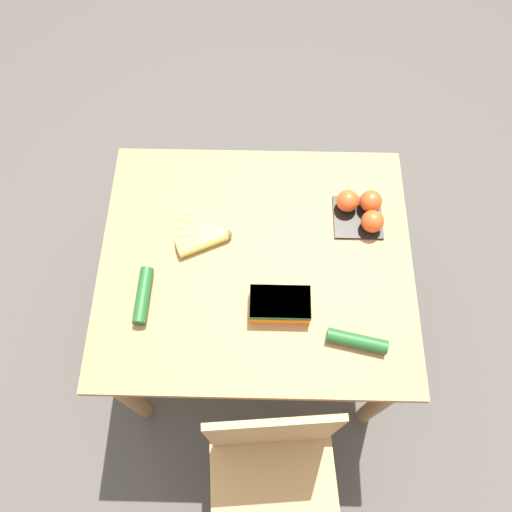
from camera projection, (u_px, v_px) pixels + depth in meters
name	position (u px, v px, depth m)	size (l,w,h in m)	color
ground_plane	(256.00, 325.00, 2.36)	(12.00, 12.00, 0.00)	#4C4742
dining_table	(256.00, 272.00, 1.81)	(1.07, 0.93, 0.72)	#9E7044
chair	(273.00, 478.00, 1.64)	(0.45, 0.43, 0.92)	tan
banana_bunch	(203.00, 233.00, 1.73)	(0.20, 0.20, 0.04)	brown
tomato_pack	(363.00, 209.00, 1.75)	(0.17, 0.17, 0.09)	black
carrot_bag	(280.00, 304.00, 1.60)	(0.20, 0.11, 0.06)	orange
cucumber_near	(357.00, 341.00, 1.56)	(0.20, 0.08, 0.04)	#1E5123
cucumber_far	(143.00, 295.00, 1.63)	(0.05, 0.19, 0.04)	#1E5123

